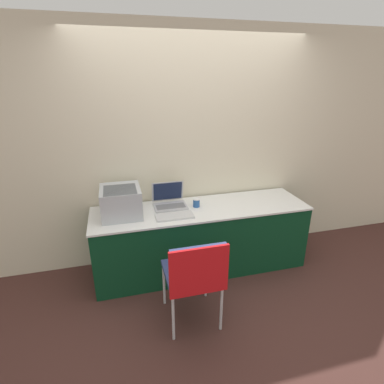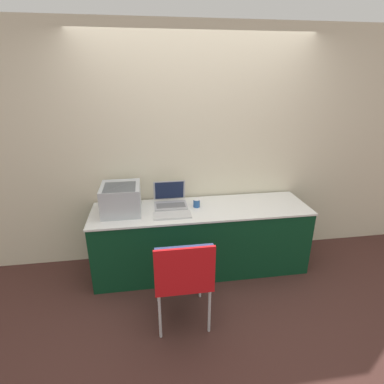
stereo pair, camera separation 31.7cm
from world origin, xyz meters
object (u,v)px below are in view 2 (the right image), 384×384
Objects in this scene: coffee_cup at (197,203)px; laptop_left at (170,200)px; printer at (121,198)px; external_keyboard at (172,215)px; chair at (183,273)px.

laptop_left is at bearing 159.01° from coffee_cup.
external_keyboard is at bearing -19.94° from printer.
printer is 0.56m from external_keyboard.
coffee_cup is at bearing 34.16° from external_keyboard.
external_keyboard is at bearing -145.84° from coffee_cup.
laptop_left is at bearing 12.19° from printer.
laptop_left is at bearing 89.20° from external_keyboard.
chair is at bearing -89.08° from laptop_left.
coffee_cup is at bearing 73.63° from chair.
external_keyboard is at bearing -90.80° from laptop_left.
chair is at bearing -58.96° from printer.
coffee_cup is 0.11× the size of chair.
external_keyboard is (0.51, -0.19, -0.15)m from printer.
coffee_cup is (0.28, -0.11, -0.01)m from laptop_left.
laptop_left is 1.02m from chair.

